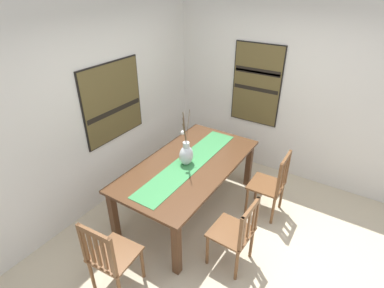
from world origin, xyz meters
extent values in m
cube|color=beige|center=(0.00, 0.00, -0.01)|extent=(6.40, 6.40, 0.03)
cube|color=silver|center=(0.00, 1.86, 1.35)|extent=(6.40, 0.12, 2.70)
cube|color=silver|center=(1.86, 0.00, 1.35)|extent=(0.12, 6.40, 2.70)
cube|color=#51331E|center=(0.22, 0.68, 0.72)|extent=(2.04, 1.07, 0.03)
cube|color=#51331E|center=(-0.72, 0.22, 0.35)|extent=(0.08, 0.08, 0.71)
cube|color=#51331E|center=(1.16, 0.22, 0.35)|extent=(0.08, 0.08, 0.71)
cube|color=#51331E|center=(-0.72, 1.13, 0.35)|extent=(0.08, 0.08, 0.71)
cube|color=#51331E|center=(1.16, 1.13, 0.35)|extent=(0.08, 0.08, 0.71)
cube|color=#388447|center=(0.22, 0.68, 0.75)|extent=(1.88, 0.36, 0.01)
ellipsoid|color=silver|center=(0.19, 0.69, 0.87)|extent=(0.20, 0.17, 0.26)
cylinder|color=silver|center=(0.19, 0.69, 1.02)|extent=(0.08, 0.08, 0.07)
cylinder|color=brown|center=(0.11, 0.66, 1.29)|extent=(0.16, 0.07, 0.47)
cylinder|color=brown|center=(0.21, 0.72, 1.20)|extent=(0.06, 0.07, 0.29)
cylinder|color=brown|center=(0.15, 0.69, 1.24)|extent=(0.08, 0.01, 0.36)
cylinder|color=brown|center=(0.27, 0.72, 1.24)|extent=(0.17, 0.06, 0.37)
cylinder|color=brown|center=(0.14, 0.68, 1.21)|extent=(0.11, 0.03, 0.30)
sphere|color=white|center=(0.14, 0.71, 1.21)|extent=(0.05, 0.05, 0.05)
cube|color=brown|center=(-0.27, -0.19, 0.44)|extent=(0.43, 0.43, 0.03)
cylinder|color=brown|center=(-0.45, 0.00, 0.21)|extent=(0.04, 0.04, 0.42)
cylinder|color=brown|center=(-0.09, -0.01, 0.21)|extent=(0.04, 0.04, 0.42)
cylinder|color=brown|center=(-0.46, -0.36, 0.21)|extent=(0.04, 0.04, 0.42)
cylinder|color=brown|center=(-0.10, -0.37, 0.21)|extent=(0.04, 0.04, 0.42)
cube|color=brown|center=(-0.46, -0.37, 0.66)|extent=(0.04, 0.04, 0.43)
cube|color=brown|center=(-0.10, -0.38, 0.66)|extent=(0.04, 0.04, 0.43)
cube|color=brown|center=(-0.28, -0.38, 0.85)|extent=(0.38, 0.05, 0.06)
cube|color=brown|center=(-0.39, -0.37, 0.65)|extent=(0.04, 0.02, 0.34)
cube|color=brown|center=(-0.28, -0.38, 0.65)|extent=(0.04, 0.02, 0.34)
cube|color=brown|center=(-0.17, -0.38, 0.65)|extent=(0.04, 0.02, 0.34)
cube|color=brown|center=(0.72, -0.21, 0.44)|extent=(0.43, 0.43, 0.03)
cylinder|color=brown|center=(0.54, -0.03, 0.21)|extent=(0.04, 0.04, 0.42)
cylinder|color=brown|center=(0.90, -0.03, 0.21)|extent=(0.04, 0.04, 0.42)
cylinder|color=brown|center=(0.55, -0.39, 0.21)|extent=(0.04, 0.04, 0.42)
cylinder|color=brown|center=(0.91, -0.39, 0.21)|extent=(0.04, 0.04, 0.42)
cube|color=brown|center=(0.55, -0.40, 0.69)|extent=(0.04, 0.04, 0.48)
cube|color=brown|center=(0.91, -0.40, 0.69)|extent=(0.04, 0.04, 0.48)
cube|color=brown|center=(0.73, -0.40, 0.90)|extent=(0.38, 0.04, 0.06)
cube|color=brown|center=(0.61, -0.40, 0.68)|extent=(0.04, 0.02, 0.39)
cube|color=brown|center=(0.73, -0.40, 0.68)|extent=(0.04, 0.02, 0.39)
cube|color=brown|center=(0.84, -0.40, 0.68)|extent=(0.04, 0.02, 0.39)
cube|color=brown|center=(-1.16, 0.65, 0.44)|extent=(0.45, 0.45, 0.03)
cylinder|color=brown|center=(-1.00, 0.84, 0.21)|extent=(0.04, 0.04, 0.42)
cylinder|color=brown|center=(-0.97, 0.49, 0.21)|extent=(0.04, 0.04, 0.42)
cylinder|color=brown|center=(-1.35, 0.82, 0.21)|extent=(0.04, 0.04, 0.42)
cube|color=brown|center=(-1.36, 0.82, 0.69)|extent=(0.04, 0.04, 0.47)
cube|color=brown|center=(-1.34, 0.46, 0.69)|extent=(0.04, 0.04, 0.47)
cube|color=brown|center=(-1.35, 0.64, 0.89)|extent=(0.06, 0.38, 0.06)
cube|color=brown|center=(-1.36, 0.79, 0.67)|extent=(0.02, 0.04, 0.38)
cube|color=brown|center=(-1.36, 0.71, 0.67)|extent=(0.02, 0.04, 0.38)
cube|color=brown|center=(-1.35, 0.64, 0.67)|extent=(0.02, 0.04, 0.38)
cube|color=brown|center=(-1.35, 0.56, 0.67)|extent=(0.02, 0.04, 0.38)
cube|color=brown|center=(-1.34, 0.49, 0.67)|extent=(0.02, 0.04, 0.38)
cube|color=black|center=(0.10, 1.80, 1.38)|extent=(1.00, 0.04, 1.04)
cube|color=brown|center=(0.10, 1.78, 1.38)|extent=(0.97, 0.01, 1.01)
cube|color=black|center=(0.10, 1.77, 1.26)|extent=(0.94, 0.00, 0.07)
cube|color=black|center=(1.80, 0.47, 1.38)|extent=(0.04, 0.77, 1.24)
cube|color=brown|center=(1.78, 0.47, 1.38)|extent=(0.01, 0.74, 1.21)
cube|color=black|center=(1.77, 0.47, 1.60)|extent=(0.00, 0.71, 0.07)
cube|color=black|center=(1.77, 0.47, 1.57)|extent=(0.00, 0.71, 0.05)
cube|color=black|center=(1.77, 0.47, 1.32)|extent=(0.00, 0.71, 0.06)
camera|label=1|loc=(-2.48, -1.10, 2.86)|focal=28.15mm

